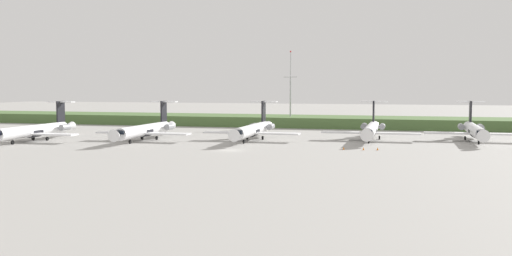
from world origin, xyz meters
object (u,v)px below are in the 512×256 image
Objects in this scene: regional_jet_fifth at (475,130)px; safety_cone_front_marker at (344,148)px; safety_cone_mid_marker at (363,149)px; regional_jet_nearest at (35,130)px; antenna_mast at (290,95)px; safety_cone_rear_marker at (378,149)px; regional_jet_third at (253,129)px; regional_jet_fourth at (371,129)px; regional_jet_second at (146,130)px.

safety_cone_front_marker is (-27.67, -25.60, -2.26)m from regional_jet_fifth.
regional_jet_fifth reaches higher than safety_cone_mid_marker.
safety_cone_front_marker is 3.95m from safety_cone_mid_marker.
safety_cone_front_marker is (71.23, 0.47, -2.26)m from regional_jet_nearest.
antenna_mast is at bearing 52.20° from regional_jet_nearest.
safety_cone_mid_marker and safety_cone_rear_marker have the same top height.
regional_jet_third reaches higher than safety_cone_front_marker.
antenna_mast is at bearing 113.71° from safety_cone_mid_marker.
regional_jet_nearest is at bearing -127.80° from antenna_mast.
regional_jet_fourth is 21.82m from safety_cone_mid_marker.
antenna_mast is (23.91, 54.02, 7.27)m from regional_jet_second.
antenna_mast is at bearing 90.45° from regional_jet_third.
regional_jet_fourth is (75.38, 22.06, 0.00)m from regional_jet_nearest.
antenna_mast is 68.62m from safety_cone_rear_marker.
regional_jet_second is at bearing 172.53° from safety_cone_rear_marker.
regional_jet_third is 1.00× the size of regional_jet_fifth.
safety_cone_front_marker is at bearing -100.88° from regional_jet_fourth.
regional_jet_fifth reaches higher than safety_cone_rear_marker.
regional_jet_second is 56.36× the size of safety_cone_front_marker.
regional_jet_third is (48.46, 14.69, 0.00)m from regional_jet_nearest.
regional_jet_fourth is at bearing 96.87° from safety_cone_rear_marker.
safety_cone_front_marker is 1.00× the size of safety_cone_rear_marker.
safety_cone_mid_marker is (-0.20, -21.70, -2.26)m from regional_jet_fourth.
regional_jet_second is 1.00× the size of regional_jet_fourth.
regional_jet_third is at bearing -167.28° from regional_jet_fifth.
regional_jet_third is (24.28, 6.70, 0.00)m from regional_jet_second.
safety_cone_front_marker is at bearing -31.99° from regional_jet_third.
regional_jet_third reaches higher than safety_cone_rear_marker.
regional_jet_fifth is 56.36× the size of safety_cone_front_marker.
regional_jet_second is 1.00× the size of regional_jet_third.
safety_cone_front_marker is at bearing -175.98° from safety_cone_rear_marker.
regional_jet_third is 47.87m from antenna_mast.
safety_cone_front_marker and safety_cone_rear_marker have the same top height.
regional_jet_third is 56.36× the size of safety_cone_front_marker.
regional_jet_third is 51.70m from regional_jet_fifth.
regional_jet_nearest is 25.47m from regional_jet_second.
antenna_mast is at bearing 144.73° from regional_jet_fifth.
antenna_mast is at bearing 110.60° from safety_cone_front_marker.
regional_jet_fifth is at bearing 47.31° from safety_cone_mid_marker.
regional_jet_fifth is at bearing 50.14° from safety_cone_rear_marker.
safety_cone_rear_marker is at bearing -25.02° from regional_jet_third.
regional_jet_third is at bearing -89.55° from antenna_mast.
safety_cone_mid_marker is at bearing -8.51° from regional_jet_second.
regional_jet_second reaches higher than safety_cone_rear_marker.
regional_jet_fifth is 35.06m from safety_cone_mid_marker.
regional_jet_second is at bearing 171.49° from safety_cone_mid_marker.
regional_jet_nearest reaches higher than safety_cone_front_marker.
regional_jet_second is at bearing -113.88° from antenna_mast.
regional_jet_fourth is 56.36× the size of safety_cone_mid_marker.
regional_jet_third is 26.93m from safety_cone_front_marker.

